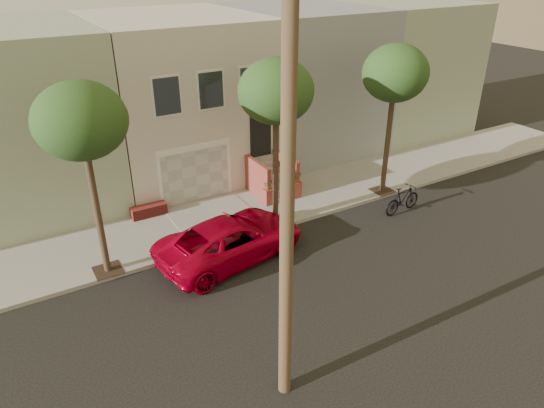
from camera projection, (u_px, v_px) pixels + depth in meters
ground at (311, 284)px, 15.97m from camera, size 90.00×90.00×0.00m
sidewalk at (236, 214)px, 20.02m from camera, size 40.00×3.70×0.15m
house_row at (177, 95)px, 22.85m from camera, size 33.10×11.70×7.00m
tree_left at (81, 122)px, 14.05m from camera, size 2.70×2.57×6.30m
tree_mid at (276, 92)px, 16.99m from camera, size 2.70×2.57×6.30m
tree_right at (395, 74)px, 19.47m from camera, size 2.70×2.57×6.30m
pickup_truck at (231, 239)px, 17.03m from camera, size 5.66×3.31×1.48m
motorcycle at (403, 200)px, 20.09m from camera, size 1.96×0.71×1.15m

